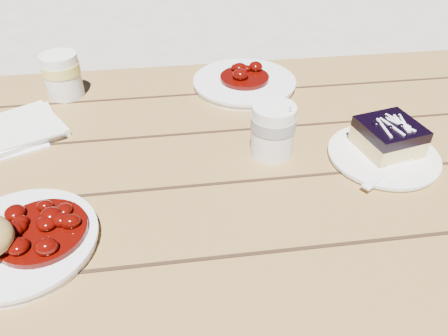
{
  "coord_description": "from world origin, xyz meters",
  "views": [
    {
      "loc": [
        -0.18,
        -0.64,
        1.22
      ],
      "look_at": [
        -0.1,
        -0.11,
        0.81
      ],
      "focal_mm": 35.0,
      "sensor_mm": 36.0,
      "label": 1
    }
  ],
  "objects": [
    {
      "name": "picnic_table",
      "position": [
        0.0,
        -0.0,
        0.59
      ],
      "size": [
        2.0,
        1.55,
        0.75
      ],
      "color": "brown",
      "rests_on": "ground"
    },
    {
      "name": "main_plate",
      "position": [
        -0.4,
        -0.18,
        0.76
      ],
      "size": [
        0.21,
        0.21,
        0.02
      ],
      "primitive_type": "cylinder",
      "color": "white",
      "rests_on": "picnic_table"
    },
    {
      "name": "goulash_stew",
      "position": [
        -0.37,
        -0.18,
        0.79
      ],
      "size": [
        0.13,
        0.13,
        0.04
      ],
      "primitive_type": null,
      "color": "#490602",
      "rests_on": "main_plate"
    },
    {
      "name": "dessert_plate",
      "position": [
        0.2,
        -0.05,
        0.76
      ],
      "size": [
        0.19,
        0.19,
        0.01
      ],
      "primitive_type": "cylinder",
      "color": "white",
      "rests_on": "picnic_table"
    },
    {
      "name": "blueberry_cake",
      "position": [
        0.21,
        -0.03,
        0.79
      ],
      "size": [
        0.12,
        0.12,
        0.06
      ],
      "rotation": [
        0.0,
        0.0,
        0.21
      ],
      "color": "#ECD280",
      "rests_on": "dessert_plate"
    },
    {
      "name": "fork_dessert",
      "position": [
        0.18,
        -0.1,
        0.76
      ],
      "size": [
        0.15,
        0.11,
        0.0
      ],
      "primitive_type": null,
      "rotation": [
        0.0,
        0.0,
        -0.99
      ],
      "color": "white",
      "rests_on": "dessert_plate"
    },
    {
      "name": "coffee_cup",
      "position": [
        0.0,
        -0.0,
        0.8
      ],
      "size": [
        0.08,
        0.08,
        0.1
      ],
      "primitive_type": "cylinder",
      "color": "white",
      "rests_on": "picnic_table"
    },
    {
      "name": "napkin_stack",
      "position": [
        -0.48,
        0.13,
        0.76
      ],
      "size": [
        0.21,
        0.21,
        0.01
      ],
      "primitive_type": "cube",
      "rotation": [
        0.0,
        0.0,
        0.54
      ],
      "color": "white",
      "rests_on": "picnic_table"
    },
    {
      "name": "fork_table",
      "position": [
        -0.47,
        0.05,
        0.75
      ],
      "size": [
        0.16,
        0.08,
        0.0
      ],
      "primitive_type": null,
      "rotation": [
        0.0,
        0.0,
        1.96
      ],
      "color": "white",
      "rests_on": "picnic_table"
    },
    {
      "name": "second_plate",
      "position": [
        -0.0,
        0.27,
        0.76
      ],
      "size": [
        0.23,
        0.23,
        0.02
      ],
      "primitive_type": "cylinder",
      "color": "white",
      "rests_on": "picnic_table"
    },
    {
      "name": "second_stew",
      "position": [
        -0.0,
        0.27,
        0.79
      ],
      "size": [
        0.11,
        0.11,
        0.04
      ],
      "primitive_type": null,
      "color": "#490602",
      "rests_on": "second_plate"
    },
    {
      "name": "second_cup",
      "position": [
        -0.41,
        0.28,
        0.8
      ],
      "size": [
        0.08,
        0.08,
        0.1
      ],
      "primitive_type": "cylinder",
      "color": "white",
      "rests_on": "picnic_table"
    }
  ]
}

